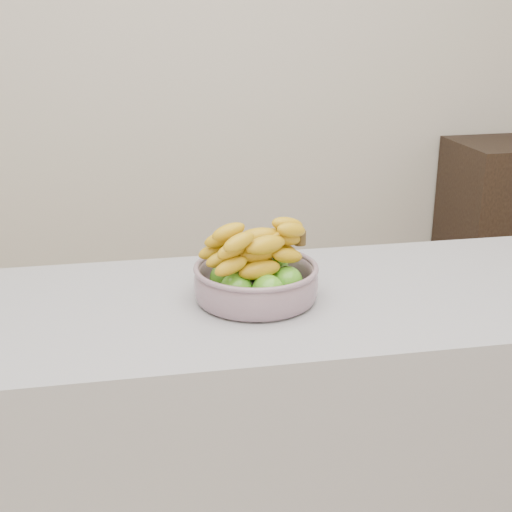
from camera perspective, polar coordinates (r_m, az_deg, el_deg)
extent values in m
cube|color=beige|center=(3.04, -5.83, 16.63)|extent=(4.00, 0.05, 2.70)
cube|color=#9D9DA5|center=(1.78, 0.13, -16.86)|extent=(2.00, 0.60, 0.90)
cube|color=black|center=(3.43, 19.27, 0.90)|extent=(0.53, 0.43, 0.93)
cylinder|color=#8F9DAC|center=(1.55, 0.00, -3.28)|extent=(0.23, 0.23, 0.01)
torus|color=#8F9DAC|center=(1.53, 0.00, -0.95)|extent=(0.27, 0.27, 0.01)
sphere|color=#349C1A|center=(1.48, 0.96, -2.81)|extent=(0.07, 0.07, 0.07)
sphere|color=#349C1A|center=(1.53, 2.48, -2.05)|extent=(0.07, 0.07, 0.07)
sphere|color=#349C1A|center=(1.59, 1.50, -1.21)|extent=(0.07, 0.07, 0.07)
sphere|color=#349C1A|center=(1.60, -0.89, -1.09)|extent=(0.07, 0.07, 0.07)
sphere|color=#349C1A|center=(1.55, -2.45, -1.78)|extent=(0.07, 0.07, 0.07)
sphere|color=#349C1A|center=(1.49, -1.60, -2.67)|extent=(0.07, 0.07, 0.07)
ellipsoid|color=gold|center=(1.48, 0.29, -1.11)|extent=(0.17, 0.09, 0.04)
ellipsoid|color=gold|center=(1.52, -0.31, -0.57)|extent=(0.17, 0.07, 0.04)
ellipsoid|color=gold|center=(1.56, -0.89, -0.06)|extent=(0.17, 0.05, 0.04)
ellipsoid|color=gold|center=(1.49, 0.33, 0.28)|extent=(0.17, 0.10, 0.04)
ellipsoid|color=gold|center=(1.53, -0.32, 0.82)|extent=(0.17, 0.04, 0.04)
ellipsoid|color=gold|center=(1.51, 0.19, 1.54)|extent=(0.17, 0.07, 0.04)
ellipsoid|color=gold|center=(1.47, 0.77, 0.89)|extent=(0.17, 0.11, 0.04)
cylinder|color=#433115|center=(1.55, 3.53, 1.45)|extent=(0.03, 0.03, 0.03)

